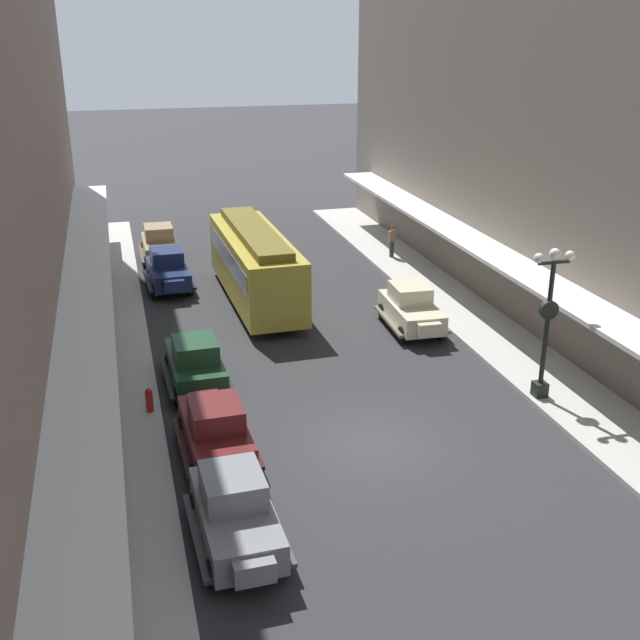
% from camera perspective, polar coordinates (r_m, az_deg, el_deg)
% --- Properties ---
extents(ground_plane, '(200.00, 200.00, 0.00)m').
position_cam_1_polar(ground_plane, '(23.85, 3.81, -9.07)').
color(ground_plane, '#2D2D30').
extents(sidewalk_left, '(3.00, 60.00, 0.15)m').
position_cam_1_polar(sidewalk_left, '(22.81, -14.69, -11.11)').
color(sidewalk_left, '#B7B5AD').
rests_on(sidewalk_left, ground).
extents(sidewalk_right, '(3.00, 60.00, 0.15)m').
position_cam_1_polar(sidewalk_right, '(26.95, 19.19, -6.37)').
color(sidewalk_right, '#B7B5AD').
rests_on(sidewalk_right, ground).
extents(parked_car_0, '(2.22, 4.29, 1.84)m').
position_cam_1_polar(parked_car_0, '(27.27, -9.14, -3.04)').
color(parked_car_0, '#193D23').
rests_on(parked_car_0, ground).
extents(parked_car_1, '(2.24, 4.30, 1.84)m').
position_cam_1_polar(parked_car_1, '(19.39, -6.24, -13.69)').
color(parked_car_1, slate).
rests_on(parked_car_1, ground).
extents(parked_car_2, '(2.27, 4.31, 1.84)m').
position_cam_1_polar(parked_car_2, '(37.73, -11.09, 3.69)').
color(parked_car_2, '#19234C').
rests_on(parked_car_2, ground).
extents(parked_car_3, '(2.29, 4.31, 1.84)m').
position_cam_1_polar(parked_car_3, '(32.24, 6.71, 0.94)').
color(parked_car_3, beige).
rests_on(parked_car_3, ground).
extents(parked_car_4, '(2.15, 4.26, 1.84)m').
position_cam_1_polar(parked_car_4, '(42.33, -11.69, 5.54)').
color(parked_car_4, '#997F5B').
rests_on(parked_car_4, ground).
extents(parked_car_5, '(2.23, 4.29, 1.84)m').
position_cam_1_polar(parked_car_5, '(22.92, -7.67, -7.86)').
color(parked_car_5, '#591919').
rests_on(parked_car_5, ground).
extents(streetcar, '(2.73, 9.66, 3.46)m').
position_cam_1_polar(streetcar, '(34.88, -4.77, 4.24)').
color(streetcar, gold).
rests_on(streetcar, ground).
extents(lamp_post_with_clock, '(1.42, 0.44, 5.16)m').
position_cam_1_polar(lamp_post_with_clock, '(26.25, 16.37, 0.19)').
color(lamp_post_with_clock, black).
rests_on(lamp_post_with_clock, sidewalk_right).
extents(fire_hydrant, '(0.24, 0.24, 0.82)m').
position_cam_1_polar(fire_hydrant, '(25.74, -12.42, -5.75)').
color(fire_hydrant, '#B21E19').
rests_on(fire_hydrant, sidewalk_left).
extents(pedestrian_0, '(0.36, 0.28, 1.67)m').
position_cam_1_polar(pedestrian_0, '(22.52, -15.70, -8.88)').
color(pedestrian_0, '#4C4238').
rests_on(pedestrian_0, sidewalk_left).
extents(pedestrian_1, '(0.36, 0.28, 1.67)m').
position_cam_1_polar(pedestrian_1, '(24.07, -15.37, -6.80)').
color(pedestrian_1, '#4C4238').
rests_on(pedestrian_1, sidewalk_left).
extents(pedestrian_2, '(0.36, 0.28, 1.67)m').
position_cam_1_polar(pedestrian_2, '(41.78, 5.30, 5.79)').
color(pedestrian_2, '#2D2D33').
rests_on(pedestrian_2, sidewalk_right).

